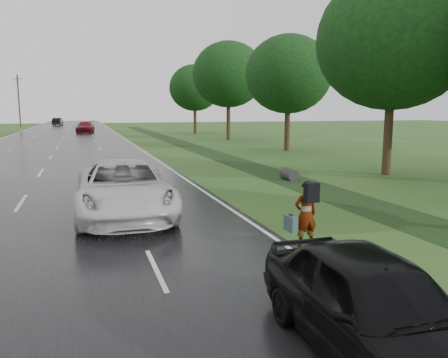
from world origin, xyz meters
TOP-DOWN VIEW (x-y plane):
  - road at (0.00, 45.00)m, footprint 14.00×180.00m
  - edge_stripe_east at (6.75, 45.00)m, footprint 0.12×180.00m
  - center_line at (0.00, 45.00)m, footprint 0.12×180.00m
  - drainage_ditch at (11.50, 18.71)m, footprint 2.20×120.00m
  - utility_pole_distant at (-9.20, 85.00)m, footprint 1.60×0.26m
  - tree_east_b at (17.00, 10.00)m, footprint 7.60×7.60m
  - tree_east_c at (18.20, 24.00)m, footprint 7.00×7.00m
  - tree_east_d at (17.80, 38.00)m, footprint 8.00×8.00m
  - tree_east_f at (17.50, 52.00)m, footprint 7.20×7.20m
  - pedestrian at (7.18, 0.47)m, footprint 0.74×0.65m
  - white_pickup at (3.33, 5.00)m, footprint 3.00×6.20m
  - dark_sedan at (5.69, -4.13)m, footprint 1.88×4.35m
  - far_car_red at (2.63, 58.29)m, footprint 2.88×5.74m
  - far_car_dark at (-2.72, 91.80)m, footprint 2.15×4.96m

SIDE VIEW (x-z plane):
  - road at x=0.00m, z-range 0.00..0.04m
  - drainage_ditch at x=11.50m, z-range -0.24..0.32m
  - edge_stripe_east at x=6.75m, z-range 0.04..0.05m
  - center_line at x=0.00m, z-range 0.04..0.05m
  - dark_sedan at x=5.69m, z-range 0.04..1.50m
  - far_car_dark at x=-2.72m, z-range 0.04..1.63m
  - far_car_red at x=2.63m, z-range 0.04..1.64m
  - pedestrian at x=7.18m, z-range 0.03..1.66m
  - white_pickup at x=3.33m, z-range 0.04..1.74m
  - utility_pole_distant at x=-9.20m, z-range 0.20..10.20m
  - tree_east_c at x=18.20m, z-range 1.49..10.78m
  - tree_east_f at x=17.50m, z-range 1.56..11.18m
  - tree_east_b at x=17.00m, z-range 1.63..11.74m
  - tree_east_d at x=17.80m, z-range 1.77..12.53m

